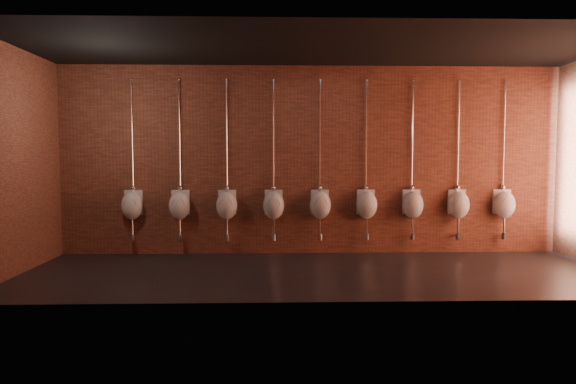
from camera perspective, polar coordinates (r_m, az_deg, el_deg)
name	(u,v)px	position (r m, az deg, el deg)	size (l,w,h in m)	color
ground	(319,272)	(7.48, 3.46, -8.92)	(8.50, 8.50, 0.00)	black
room_shell	(320,132)	(7.30, 3.52, 6.67)	(8.54, 3.04, 3.22)	black
urinal_0	(132,205)	(8.99, -16.94, -1.35)	(0.36, 0.31, 2.71)	silver
urinal_1	(180,204)	(8.81, -11.96, -1.37)	(0.36, 0.31, 2.71)	silver
urinal_2	(227,204)	(8.71, -6.83, -1.37)	(0.36, 0.31, 2.71)	silver
urinal_3	(274,204)	(8.67, -1.61, -1.37)	(0.36, 0.31, 2.71)	silver
urinal_4	(320,204)	(8.71, 3.60, -1.35)	(0.36, 0.31, 2.71)	silver
urinal_5	(367,204)	(8.82, 8.73, -1.32)	(0.36, 0.31, 2.71)	silver
urinal_6	(413,204)	(9.00, 13.70, -1.28)	(0.36, 0.31, 2.71)	silver
urinal_7	(459,204)	(9.24, 18.44, -1.24)	(0.36, 0.31, 2.71)	silver
urinal_8	(504,204)	(9.54, 22.91, -1.19)	(0.36, 0.31, 2.71)	silver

